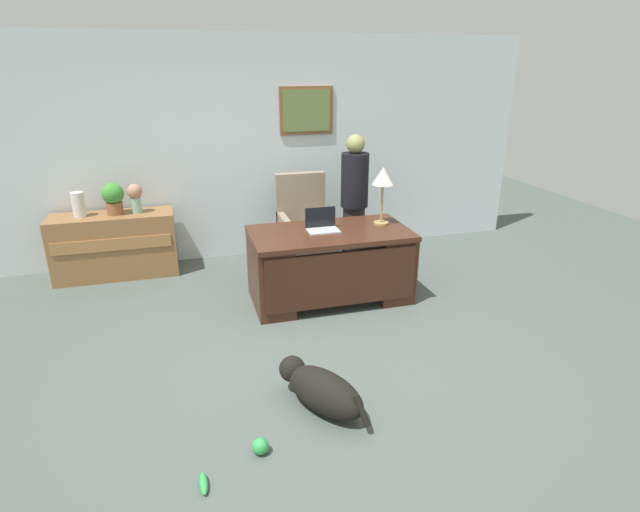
# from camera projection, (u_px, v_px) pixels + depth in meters

# --- Properties ---
(ground_plane) EXTENTS (12.00, 12.00, 0.00)m
(ground_plane) POSITION_uv_depth(u_px,v_px,m) (317.00, 348.00, 4.46)
(ground_plane) COLOR #4C5651
(back_wall) EXTENTS (7.00, 0.16, 2.70)m
(back_wall) POSITION_uv_depth(u_px,v_px,m) (262.00, 149.00, 6.32)
(back_wall) COLOR silver
(back_wall) RESTS_ON ground_plane
(desk) EXTENTS (1.63, 0.87, 0.75)m
(desk) POSITION_uv_depth(u_px,v_px,m) (331.00, 263.00, 5.26)
(desk) COLOR #422316
(desk) RESTS_ON ground_plane
(credenza) EXTENTS (1.37, 0.50, 0.74)m
(credenza) POSITION_uv_depth(u_px,v_px,m) (115.00, 245.00, 5.89)
(credenza) COLOR olive
(credenza) RESTS_ON ground_plane
(armchair) EXTENTS (0.60, 0.59, 1.13)m
(armchair) POSITION_uv_depth(u_px,v_px,m) (304.00, 227.00, 6.11)
(armchair) COLOR gray
(armchair) RESTS_ON ground_plane
(person_standing) EXTENTS (0.32, 0.32, 1.61)m
(person_standing) POSITION_uv_depth(u_px,v_px,m) (354.00, 202.00, 5.96)
(person_standing) COLOR #262323
(person_standing) RESTS_ON ground_plane
(dog_lying) EXTENTS (0.60, 0.76, 0.30)m
(dog_lying) POSITION_uv_depth(u_px,v_px,m) (321.00, 389.00, 3.64)
(dog_lying) COLOR black
(dog_lying) RESTS_ON ground_plane
(laptop) EXTENTS (0.32, 0.22, 0.22)m
(laptop) POSITION_uv_depth(u_px,v_px,m) (322.00, 225.00, 5.17)
(laptop) COLOR #B2B5BA
(laptop) RESTS_ON desk
(desk_lamp) EXTENTS (0.22, 0.22, 0.61)m
(desk_lamp) POSITION_uv_depth(u_px,v_px,m) (383.00, 180.00, 5.21)
(desk_lamp) COLOR #9E8447
(desk_lamp) RESTS_ON desk
(vase_with_flowers) EXTENTS (0.17, 0.17, 0.34)m
(vase_with_flowers) POSITION_uv_depth(u_px,v_px,m) (135.00, 196.00, 5.76)
(vase_with_flowers) COLOR #8BB89F
(vase_with_flowers) RESTS_ON credenza
(vase_empty) EXTENTS (0.14, 0.14, 0.28)m
(vase_empty) POSITION_uv_depth(u_px,v_px,m) (79.00, 205.00, 5.63)
(vase_empty) COLOR silver
(vase_empty) RESTS_ON credenza
(potted_plant) EXTENTS (0.24, 0.24, 0.36)m
(potted_plant) POSITION_uv_depth(u_px,v_px,m) (113.00, 197.00, 5.70)
(potted_plant) COLOR brown
(potted_plant) RESTS_ON credenza
(dog_toy_ball) EXTENTS (0.11, 0.11, 0.11)m
(dog_toy_ball) POSITION_uv_depth(u_px,v_px,m) (260.00, 446.00, 3.24)
(dog_toy_ball) COLOR green
(dog_toy_ball) RESTS_ON ground_plane
(dog_toy_bone) EXTENTS (0.05, 0.18, 0.05)m
(dog_toy_bone) POSITION_uv_depth(u_px,v_px,m) (204.00, 483.00, 2.99)
(dog_toy_bone) COLOR green
(dog_toy_bone) RESTS_ON ground_plane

